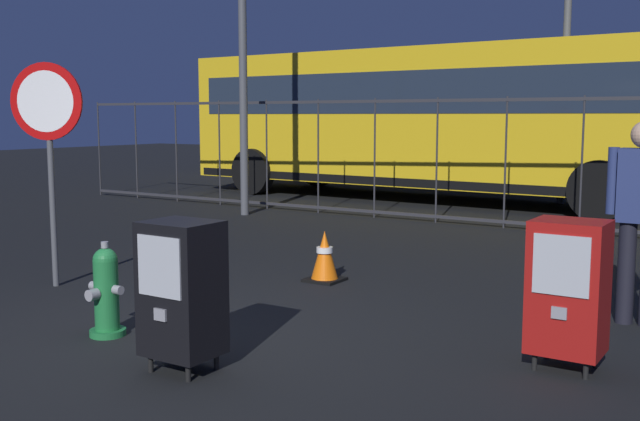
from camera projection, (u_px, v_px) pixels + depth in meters
name	position (u px, v px, depth m)	size (l,w,h in m)	color
ground_plane	(202.00, 341.00, 5.72)	(60.00, 60.00, 0.00)	black
fire_hydrant	(106.00, 292.00, 5.83)	(0.33, 0.31, 0.75)	#1E7238
newspaper_box_primary	(568.00, 287.00, 5.03)	(0.48, 0.42, 1.02)	black
newspaper_box_secondary	(182.00, 288.00, 4.99)	(0.48, 0.42, 1.02)	black
stop_sign	(48.00, 127.00, 7.37)	(0.71, 0.31, 2.23)	#4C4F54
traffic_cone	(325.00, 257.00, 7.77)	(0.36, 0.36, 0.53)	black
fence_barrier	(505.00, 162.00, 11.35)	(18.03, 0.04, 2.00)	#2D2D33
bus_near	(431.00, 116.00, 15.15)	(10.60, 3.13, 3.00)	gold
bus_far	(405.00, 116.00, 20.56)	(10.74, 3.89, 3.00)	gold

